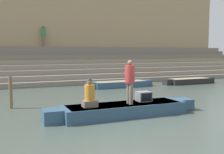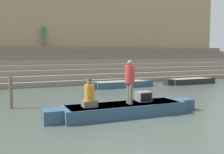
{
  "view_description": "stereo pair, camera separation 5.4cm",
  "coord_description": "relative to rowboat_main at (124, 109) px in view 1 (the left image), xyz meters",
  "views": [
    {
      "loc": [
        -4.45,
        -9.02,
        2.35
      ],
      "look_at": [
        -0.25,
        0.91,
        1.36
      ],
      "focal_mm": 42.0,
      "sensor_mm": 36.0,
      "label": 1
    },
    {
      "loc": [
        -4.4,
        -9.04,
        2.35
      ],
      "look_at": [
        -0.25,
        0.91,
        1.36
      ],
      "focal_mm": 42.0,
      "sensor_mm": 36.0,
      "label": 2
    }
  ],
  "objects": [
    {
      "name": "ghat_steps",
      "position": [
        0.25,
        12.59,
        0.78
      ],
      "size": [
        36.0,
        4.93,
        2.88
      ],
      "color": "gray",
      "rests_on": "ground"
    },
    {
      "name": "person_on_steps",
      "position": [
        -0.85,
        14.03,
        3.64
      ],
      "size": [
        0.33,
        0.33,
        1.73
      ],
      "rotation": [
        0.0,
        0.0,
        0.44
      ],
      "color": "#756656",
      "rests_on": "ghat_steps"
    },
    {
      "name": "ground_plane",
      "position": [
        0.25,
        0.29,
        -0.24
      ],
      "size": [
        120.0,
        120.0,
        0.0
      ],
      "primitive_type": "plane",
      "color": "#47544C"
    },
    {
      "name": "moored_boat_shore",
      "position": [
        3.26,
        7.46,
        -0.02
      ],
      "size": [
        4.75,
        1.13,
        0.42
      ],
      "rotation": [
        0.0,
        0.0,
        0.0
      ],
      "color": "#33516B",
      "rests_on": "ground"
    },
    {
      "name": "back_wall",
      "position": [
        0.25,
        14.94,
        4.65
      ],
      "size": [
        34.2,
        1.28,
        9.85
      ],
      "color": "tan",
      "rests_on": "ground"
    },
    {
      "name": "person_rowing",
      "position": [
        -1.38,
        -0.06,
        0.61
      ],
      "size": [
        0.5,
        0.4,
        1.02
      ],
      "rotation": [
        0.0,
        0.0,
        0.05
      ],
      "color": "#756656",
      "rests_on": "rowboat_main"
    },
    {
      "name": "moored_boat_distant",
      "position": [
        8.96,
        7.26,
        -0.02
      ],
      "size": [
        4.42,
        1.13,
        0.42
      ],
      "rotation": [
        0.0,
        0.0,
        -0.05
      ],
      "color": "black",
      "rests_on": "ground"
    },
    {
      "name": "person_standing",
      "position": [
        0.16,
        -0.12,
        1.14
      ],
      "size": [
        0.36,
        0.36,
        1.63
      ],
      "rotation": [
        0.0,
        0.0,
        0.01
      ],
      "color": "#756656",
      "rests_on": "rowboat_main"
    },
    {
      "name": "tv_set",
      "position": [
        0.91,
        0.15,
        0.4
      ],
      "size": [
        0.53,
        0.47,
        0.38
      ],
      "rotation": [
        0.0,
        0.0,
        -0.08
      ],
      "color": "slate",
      "rests_on": "rowboat_main"
    },
    {
      "name": "rowboat_main",
      "position": [
        0.0,
        0.0,
        0.0
      ],
      "size": [
        6.01,
        1.4,
        0.46
      ],
      "rotation": [
        0.0,
        0.0,
        -0.06
      ],
      "color": "#33516B",
      "rests_on": "ground"
    },
    {
      "name": "mooring_post",
      "position": [
        -3.88,
        3.02,
        0.44
      ],
      "size": [
        0.15,
        0.15,
        1.36
      ],
      "primitive_type": "cylinder",
      "color": "brown",
      "rests_on": "ground"
    }
  ]
}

